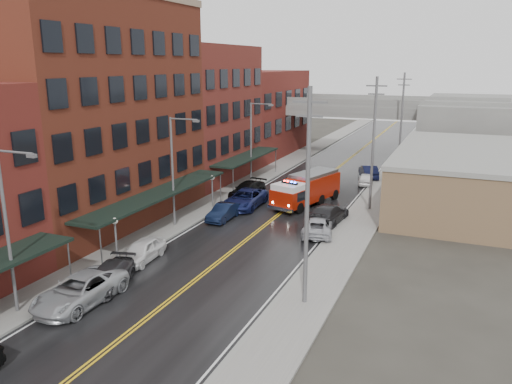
% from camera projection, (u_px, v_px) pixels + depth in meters
% --- Properties ---
extents(road, '(11.00, 160.00, 0.02)m').
position_uv_depth(road, '(277.00, 216.00, 44.07)').
color(road, black).
rests_on(road, ground).
extents(sidewalk_left, '(3.00, 160.00, 0.15)m').
position_uv_depth(sidewalk_left, '(204.00, 206.00, 46.78)').
color(sidewalk_left, slate).
rests_on(sidewalk_left, ground).
extents(sidewalk_right, '(3.00, 160.00, 0.15)m').
position_uv_depth(sidewalk_right, '(360.00, 225.00, 41.33)').
color(sidewalk_right, slate).
rests_on(sidewalk_right, ground).
extents(curb_left, '(0.30, 160.00, 0.15)m').
position_uv_depth(curb_left, '(220.00, 208.00, 46.16)').
color(curb_left, gray).
rests_on(curb_left, ground).
extents(curb_right, '(0.30, 160.00, 0.15)m').
position_uv_depth(curb_right, '(340.00, 223.00, 41.94)').
color(curb_right, gray).
rests_on(curb_right, ground).
extents(brick_building_b, '(9.00, 20.00, 18.00)m').
position_uv_depth(brick_building_b, '(95.00, 115.00, 40.53)').
color(brick_building_b, '#572217').
rests_on(brick_building_b, ground).
extents(brick_building_c, '(9.00, 15.00, 15.00)m').
position_uv_depth(brick_building_c, '(200.00, 114.00, 56.53)').
color(brick_building_c, maroon).
rests_on(brick_building_c, ground).
extents(brick_building_far, '(9.00, 20.00, 12.00)m').
position_uv_depth(brick_building_far, '(259.00, 113.00, 72.54)').
color(brick_building_far, maroon).
rests_on(brick_building_far, ground).
extents(tan_building, '(14.00, 22.00, 5.00)m').
position_uv_depth(tan_building, '(476.00, 181.00, 46.40)').
color(tan_building, brown).
rests_on(tan_building, ground).
extents(right_far_block, '(18.00, 30.00, 8.00)m').
position_uv_depth(right_far_block, '(490.00, 128.00, 72.07)').
color(right_far_block, slate).
rests_on(right_far_block, ground).
extents(awning_1, '(2.60, 18.00, 3.09)m').
position_uv_depth(awning_1, '(159.00, 194.00, 39.87)').
color(awning_1, black).
rests_on(awning_1, ground).
extents(awning_2, '(2.60, 13.00, 3.09)m').
position_uv_depth(awning_2, '(247.00, 157.00, 55.50)').
color(awning_2, black).
rests_on(awning_2, ground).
extents(globe_lamp_1, '(0.44, 0.44, 3.12)m').
position_uv_depth(globe_lamp_1, '(115.00, 229.00, 33.38)').
color(globe_lamp_1, '#59595B').
rests_on(globe_lamp_1, ground).
extents(globe_lamp_2, '(0.44, 0.44, 3.12)m').
position_uv_depth(globe_lamp_2, '(212.00, 184.00, 45.88)').
color(globe_lamp_2, '#59595B').
rests_on(globe_lamp_2, ground).
extents(street_lamp_0, '(2.64, 0.22, 9.00)m').
position_uv_depth(street_lamp_0, '(9.00, 222.00, 25.57)').
color(street_lamp_0, '#59595B').
rests_on(street_lamp_0, ground).
extents(street_lamp_1, '(2.64, 0.22, 9.00)m').
position_uv_depth(street_lamp_1, '(175.00, 165.00, 39.86)').
color(street_lamp_1, '#59595B').
rests_on(street_lamp_1, ground).
extents(street_lamp_2, '(2.64, 0.22, 9.00)m').
position_uv_depth(street_lamp_2, '(253.00, 138.00, 54.15)').
color(street_lamp_2, '#59595B').
rests_on(street_lamp_2, ground).
extents(utility_pole_0, '(1.80, 0.24, 12.00)m').
position_uv_depth(utility_pole_0, '(307.00, 196.00, 26.40)').
color(utility_pole_0, '#59595B').
rests_on(utility_pole_0, ground).
extents(utility_pole_1, '(1.80, 0.24, 12.00)m').
position_uv_depth(utility_pole_1, '(373.00, 142.00, 44.27)').
color(utility_pole_1, '#59595B').
rests_on(utility_pole_1, ground).
extents(utility_pole_2, '(1.80, 0.24, 12.00)m').
position_uv_depth(utility_pole_2, '(401.00, 119.00, 62.13)').
color(utility_pole_2, '#59595B').
rests_on(utility_pole_2, ground).
extents(overpass, '(40.00, 10.00, 7.50)m').
position_uv_depth(overpass, '(355.00, 114.00, 71.15)').
color(overpass, slate).
rests_on(overpass, ground).
extents(fire_truck, '(5.01, 8.60, 2.99)m').
position_uv_depth(fire_truck, '(306.00, 188.00, 47.15)').
color(fire_truck, '#921606').
rests_on(fire_truck, ground).
extents(parked_car_left_2, '(2.84, 5.94, 1.63)m').
position_uv_depth(parked_car_left_2, '(80.00, 290.00, 27.83)').
color(parked_car_left_2, '#9DA0A4').
rests_on(parked_car_left_2, ground).
extents(parked_car_left_3, '(3.03, 5.07, 1.38)m').
position_uv_depth(parked_car_left_3, '(109.00, 276.00, 29.98)').
color(parked_car_left_3, '#29282B').
rests_on(parked_car_left_3, ground).
extents(parked_car_left_4, '(2.06, 4.44, 1.47)m').
position_uv_depth(parked_car_left_4, '(142.00, 251.00, 33.93)').
color(parked_car_left_4, white).
rests_on(parked_car_left_4, ground).
extents(parked_car_left_5, '(1.48, 4.22, 1.39)m').
position_uv_depth(parked_car_left_5, '(224.00, 212.00, 42.85)').
color(parked_car_left_5, black).
rests_on(parked_car_left_5, ground).
extents(parked_car_left_6, '(2.92, 6.05, 1.66)m').
position_uv_depth(parked_car_left_6, '(246.00, 199.00, 46.52)').
color(parked_car_left_6, '#151C4F').
rests_on(parked_car_left_6, ground).
extents(parked_car_left_7, '(2.58, 5.44, 1.53)m').
position_uv_depth(parked_car_left_7, '(247.00, 190.00, 50.03)').
color(parked_car_left_7, black).
rests_on(parked_car_left_7, ground).
extents(parked_car_right_0, '(3.39, 5.40, 1.39)m').
position_uv_depth(parked_car_right_0, '(318.00, 226.00, 39.17)').
color(parked_car_right_0, '#A4A6AC').
rests_on(parked_car_right_0, ground).
extents(parked_car_right_1, '(2.72, 5.79, 1.63)m').
position_uv_depth(parked_car_right_1, '(328.00, 214.00, 41.95)').
color(parked_car_right_1, black).
rests_on(parked_car_right_1, ground).
extents(parked_car_right_2, '(2.19, 4.11, 1.33)m').
position_uv_depth(parked_car_right_2, '(366.00, 179.00, 55.20)').
color(parked_car_right_2, white).
rests_on(parked_car_right_2, ground).
extents(parked_car_right_3, '(3.19, 5.05, 1.57)m').
position_uv_depth(parked_car_right_3, '(369.00, 172.00, 58.37)').
color(parked_car_right_3, black).
rests_on(parked_car_right_3, ground).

